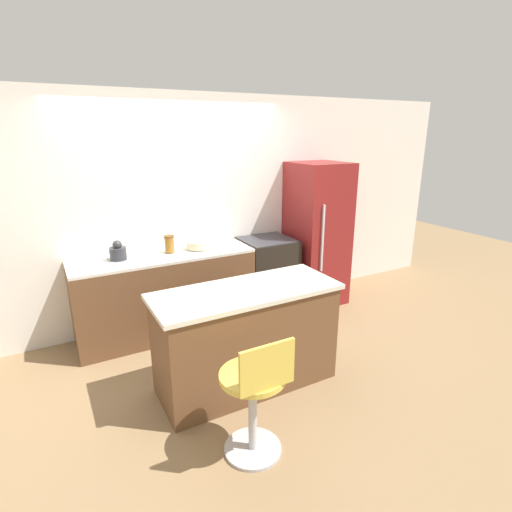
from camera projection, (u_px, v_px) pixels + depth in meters
name	position (u px, v px, depth m)	size (l,w,h in m)	color
ground_plane	(203.00, 337.00, 4.42)	(14.00, 14.00, 0.00)	#8E704C
wall_back	(178.00, 212.00, 4.56)	(8.00, 0.06, 2.60)	white
back_counter	(166.00, 294.00, 4.41)	(1.93, 0.58, 0.93)	brown
kitchen_island	(247.00, 338.00, 3.48)	(1.60, 0.64, 0.92)	brown
oven_range	(267.00, 275.00, 5.00)	(0.63, 0.60, 0.93)	black
refrigerator	(317.00, 234.00, 5.16)	(0.65, 0.70, 1.82)	maroon
stool_chair	(255.00, 397.00, 2.70)	(0.46, 0.46, 0.95)	#B7B7BC
kettle	(118.00, 252.00, 4.07)	(0.17, 0.17, 0.20)	#333338
mixing_bowl	(199.00, 244.00, 4.48)	(0.27, 0.27, 0.09)	beige
canister_jar	(169.00, 244.00, 4.31)	(0.11, 0.11, 0.18)	#9E6623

